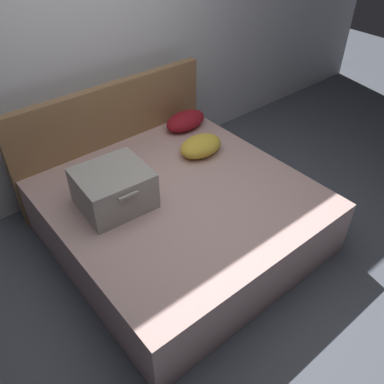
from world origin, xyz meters
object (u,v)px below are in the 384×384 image
(hard_case_large, at_px, (114,188))
(pillow_center_head, at_px, (185,121))
(bed, at_px, (181,216))
(pillow_near_headboard, at_px, (201,146))

(hard_case_large, xyz_separation_m, pillow_center_head, (1.11, 0.54, -0.07))
(bed, bearing_deg, pillow_near_headboard, 33.71)
(bed, relative_size, pillow_near_headboard, 4.74)
(pillow_near_headboard, relative_size, pillow_center_head, 0.93)
(pillow_near_headboard, xyz_separation_m, pillow_center_head, (0.18, 0.43, -0.00))
(bed, height_order, pillow_near_headboard, pillow_near_headboard)
(pillow_center_head, bearing_deg, pillow_near_headboard, -112.23)
(hard_case_large, height_order, pillow_center_head, hard_case_large)
(hard_case_large, relative_size, pillow_center_head, 1.23)
(hard_case_large, distance_m, pillow_near_headboard, 0.94)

